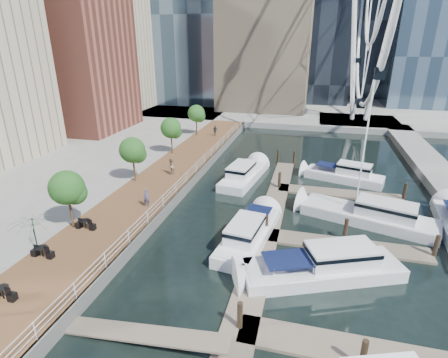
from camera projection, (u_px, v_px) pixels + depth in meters
ground at (198, 296)px, 21.11m from camera, size 520.00×520.00×0.00m
boardwalk at (161, 184)px, 36.54m from camera, size 6.00×60.00×1.00m
seawall at (188, 187)px, 35.85m from camera, size 0.25×60.00×1.00m
land_far at (297, 88)px, 112.96m from camera, size 200.00×114.00×1.00m
pier at (358, 122)px, 64.62m from camera, size 14.00×12.00×1.00m
railing at (187, 177)px, 35.50m from camera, size 0.10×60.00×1.05m
floating_docks at (331, 226)px, 28.10m from camera, size 16.00×34.00×2.60m
midrise_condos at (25, 49)px, 48.16m from camera, size 19.00×67.00×28.00m
street_trees at (132, 150)px, 34.81m from camera, size 2.60×42.60×4.60m
cafe_tables at (24, 271)px, 21.21m from camera, size 2.50×13.70×0.74m
yacht_foreground at (321, 276)px, 22.91m from camera, size 11.68×7.24×2.15m
pedestrian_near at (147, 198)px, 30.04m from camera, size 0.67×0.52×1.62m
pedestrian_mid at (171, 166)px, 37.38m from camera, size 0.74×0.93×1.87m
pedestrian_far at (215, 131)px, 53.07m from camera, size 0.96×0.46×1.58m
moored_yachts at (353, 223)px, 29.67m from camera, size 23.57×32.74×11.50m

